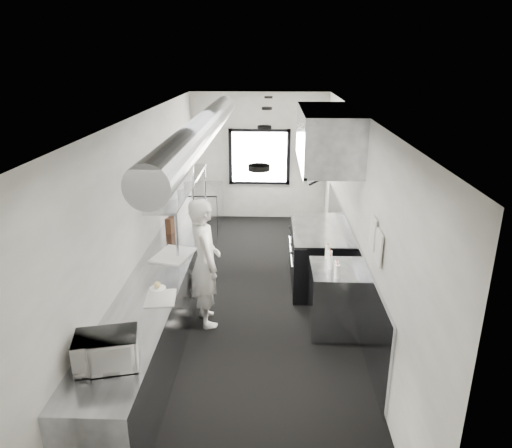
# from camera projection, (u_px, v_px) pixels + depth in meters

# --- Properties ---
(floor) EXTENTS (3.00, 8.00, 0.01)m
(floor) POSITION_uv_depth(u_px,v_px,m) (251.00, 301.00, 7.21)
(floor) COLOR black
(floor) RESTS_ON ground
(ceiling) EXTENTS (3.00, 8.00, 0.01)m
(ceiling) POSITION_uv_depth(u_px,v_px,m) (251.00, 114.00, 6.26)
(ceiling) COLOR beige
(ceiling) RESTS_ON wall_back
(wall_back) EXTENTS (3.00, 0.02, 2.80)m
(wall_back) POSITION_uv_depth(u_px,v_px,m) (259.00, 157.00, 10.49)
(wall_back) COLOR silver
(wall_back) RESTS_ON floor
(wall_front) EXTENTS (3.00, 0.02, 2.80)m
(wall_front) POSITION_uv_depth(u_px,v_px,m) (222.00, 417.00, 2.97)
(wall_front) COLOR silver
(wall_front) RESTS_ON floor
(wall_left) EXTENTS (0.02, 8.00, 2.80)m
(wall_left) POSITION_uv_depth(u_px,v_px,m) (147.00, 213.00, 6.78)
(wall_left) COLOR silver
(wall_left) RESTS_ON floor
(wall_right) EXTENTS (0.02, 8.00, 2.80)m
(wall_right) POSITION_uv_depth(u_px,v_px,m) (357.00, 216.00, 6.68)
(wall_right) COLOR silver
(wall_right) RESTS_ON floor
(wall_cladding) EXTENTS (0.03, 5.50, 1.10)m
(wall_cladding) POSITION_uv_depth(u_px,v_px,m) (349.00, 262.00, 7.25)
(wall_cladding) COLOR gray
(wall_cladding) RESTS_ON wall_right
(hvac_duct) EXTENTS (0.40, 6.40, 0.40)m
(hvac_duct) POSITION_uv_depth(u_px,v_px,m) (203.00, 128.00, 6.74)
(hvac_duct) COLOR gray
(hvac_duct) RESTS_ON ceiling
(service_window) EXTENTS (1.36, 0.05, 1.25)m
(service_window) POSITION_uv_depth(u_px,v_px,m) (259.00, 157.00, 10.46)
(service_window) COLOR white
(service_window) RESTS_ON wall_back
(exhaust_hood) EXTENTS (0.81, 2.20, 0.88)m
(exhaust_hood) POSITION_uv_depth(u_px,v_px,m) (327.00, 137.00, 7.02)
(exhaust_hood) COLOR gray
(exhaust_hood) RESTS_ON ceiling
(prep_counter) EXTENTS (0.70, 6.00, 0.90)m
(prep_counter) POSITION_uv_depth(u_px,v_px,m) (168.00, 289.00, 6.62)
(prep_counter) COLOR gray
(prep_counter) RESTS_ON floor
(pass_shelf) EXTENTS (0.45, 3.00, 0.68)m
(pass_shelf) POSITION_uv_depth(u_px,v_px,m) (181.00, 186.00, 7.67)
(pass_shelf) COLOR gray
(pass_shelf) RESTS_ON prep_counter
(range) EXTENTS (0.88, 1.60, 0.94)m
(range) POSITION_uv_depth(u_px,v_px,m) (317.00, 256.00, 7.67)
(range) COLOR black
(range) RESTS_ON floor
(bottle_station) EXTENTS (0.65, 0.80, 0.90)m
(bottle_station) POSITION_uv_depth(u_px,v_px,m) (334.00, 299.00, 6.36)
(bottle_station) COLOR gray
(bottle_station) RESTS_ON floor
(far_work_table) EXTENTS (0.70, 1.20, 0.90)m
(far_work_table) POSITION_uv_depth(u_px,v_px,m) (204.00, 208.00, 10.10)
(far_work_table) COLOR gray
(far_work_table) RESTS_ON floor
(notice_sheet_a) EXTENTS (0.02, 0.28, 0.38)m
(notice_sheet_a) POSITION_uv_depth(u_px,v_px,m) (373.00, 232.00, 5.49)
(notice_sheet_a) COLOR silver
(notice_sheet_a) RESTS_ON wall_right
(notice_sheet_b) EXTENTS (0.02, 0.28, 0.38)m
(notice_sheet_b) POSITION_uv_depth(u_px,v_px,m) (379.00, 248.00, 5.17)
(notice_sheet_b) COLOR silver
(notice_sheet_b) RESTS_ON wall_right
(line_cook) EXTENTS (0.64, 0.77, 1.80)m
(line_cook) POSITION_uv_depth(u_px,v_px,m) (205.00, 263.00, 6.38)
(line_cook) COLOR silver
(line_cook) RESTS_ON floor
(microwave) EXTENTS (0.58, 0.50, 0.30)m
(microwave) POSITION_uv_depth(u_px,v_px,m) (107.00, 350.00, 4.23)
(microwave) COLOR silver
(microwave) RESTS_ON prep_counter
(deli_tub_a) EXTENTS (0.17, 0.17, 0.10)m
(deli_tub_a) POSITION_uv_depth(u_px,v_px,m) (97.00, 354.00, 4.35)
(deli_tub_a) COLOR #AAB7A8
(deli_tub_a) RESTS_ON prep_counter
(deli_tub_b) EXTENTS (0.16, 0.16, 0.09)m
(deli_tub_b) POSITION_uv_depth(u_px,v_px,m) (103.00, 346.00, 4.48)
(deli_tub_b) COLOR #AAB7A8
(deli_tub_b) RESTS_ON prep_counter
(newspaper) EXTENTS (0.39, 0.46, 0.01)m
(newspaper) POSITION_uv_depth(u_px,v_px,m) (160.00, 298.00, 5.44)
(newspaper) COLOR white
(newspaper) RESTS_ON prep_counter
(small_plate) EXTENTS (0.24, 0.24, 0.02)m
(small_plate) POSITION_uv_depth(u_px,v_px,m) (158.00, 288.00, 5.66)
(small_plate) COLOR white
(small_plate) RESTS_ON prep_counter
(pastry) EXTENTS (0.08, 0.08, 0.08)m
(pastry) POSITION_uv_depth(u_px,v_px,m) (157.00, 285.00, 5.64)
(pastry) COLOR #E3C577
(pastry) RESTS_ON small_plate
(cutting_board) EXTENTS (0.61, 0.72, 0.02)m
(cutting_board) POSITION_uv_depth(u_px,v_px,m) (173.00, 255.00, 6.60)
(cutting_board) COLOR white
(cutting_board) RESTS_ON prep_counter
(knife_block) EXTENTS (0.16, 0.24, 0.24)m
(knife_block) POSITION_uv_depth(u_px,v_px,m) (171.00, 225.00, 7.44)
(knife_block) COLOR #502F1C
(knife_block) RESTS_ON prep_counter
(plate_stack_a) EXTENTS (0.25, 0.25, 0.26)m
(plate_stack_a) POSITION_uv_depth(u_px,v_px,m) (169.00, 189.00, 6.86)
(plate_stack_a) COLOR white
(plate_stack_a) RESTS_ON pass_shelf
(plate_stack_b) EXTENTS (0.24, 0.24, 0.28)m
(plate_stack_b) POSITION_uv_depth(u_px,v_px,m) (177.00, 180.00, 7.36)
(plate_stack_b) COLOR white
(plate_stack_b) RESTS_ON pass_shelf
(plate_stack_c) EXTENTS (0.29, 0.29, 0.37)m
(plate_stack_c) POSITION_uv_depth(u_px,v_px,m) (184.00, 169.00, 7.82)
(plate_stack_c) COLOR white
(plate_stack_c) RESTS_ON pass_shelf
(plate_stack_d) EXTENTS (0.23, 0.23, 0.34)m
(plate_stack_d) POSITION_uv_depth(u_px,v_px,m) (187.00, 166.00, 8.15)
(plate_stack_d) COLOR white
(plate_stack_d) RESTS_ON pass_shelf
(squeeze_bottle_a) EXTENTS (0.08, 0.08, 0.18)m
(squeeze_bottle_a) POSITION_uv_depth(u_px,v_px,m) (337.00, 272.00, 5.90)
(squeeze_bottle_a) COLOR white
(squeeze_bottle_a) RESTS_ON bottle_station
(squeeze_bottle_b) EXTENTS (0.06, 0.06, 0.17)m
(squeeze_bottle_b) POSITION_uv_depth(u_px,v_px,m) (336.00, 267.00, 6.04)
(squeeze_bottle_b) COLOR white
(squeeze_bottle_b) RESTS_ON bottle_station
(squeeze_bottle_c) EXTENTS (0.07, 0.07, 0.18)m
(squeeze_bottle_c) POSITION_uv_depth(u_px,v_px,m) (330.00, 263.00, 6.16)
(squeeze_bottle_c) COLOR white
(squeeze_bottle_c) RESTS_ON bottle_station
(squeeze_bottle_d) EXTENTS (0.09, 0.09, 0.20)m
(squeeze_bottle_d) POSITION_uv_depth(u_px,v_px,m) (330.00, 258.00, 6.27)
(squeeze_bottle_d) COLOR white
(squeeze_bottle_d) RESTS_ON bottle_station
(squeeze_bottle_e) EXTENTS (0.09, 0.09, 0.20)m
(squeeze_bottle_e) POSITION_uv_depth(u_px,v_px,m) (328.00, 252.00, 6.48)
(squeeze_bottle_e) COLOR white
(squeeze_bottle_e) RESTS_ON bottle_station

